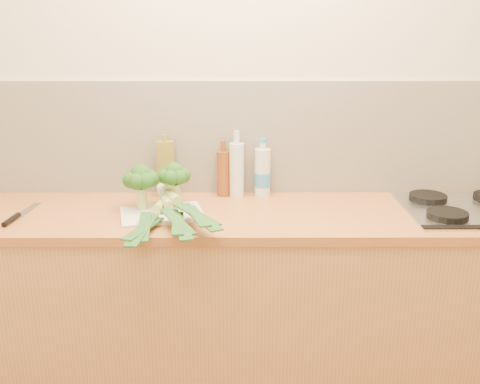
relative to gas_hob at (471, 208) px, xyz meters
The scene contains 14 objects.
room_shell 1.09m from the gas_hob, 163.89° to the left, with size 3.50×3.50×3.50m.
counter 1.12m from the gas_hob, behind, with size 3.20×0.62×0.90m.
gas_hob is the anchor object (origin of this frame).
chopping_board 1.36m from the gas_hob, behind, with size 0.35×0.26×0.01m, color beige.
broccoli_left 1.46m from the gas_hob, behind, with size 0.16×0.16×0.20m.
broccoli_right 1.32m from the gas_hob, behind, with size 0.14×0.15×0.20m.
leek_front 1.38m from the gas_hob, behind, with size 0.12×0.65×0.04m.
leek_mid 1.32m from the gas_hob, behind, with size 0.22×0.61×0.04m.
leek_back 1.28m from the gas_hob, behind, with size 0.32×0.57×0.04m.
chefs_knife 1.97m from the gas_hob, behind, with size 0.06×0.32×0.02m.
oil_tin 1.40m from the gas_hob, behind, with size 0.08×0.05×0.30m.
glass_bottle 1.07m from the gas_hob, 167.74° to the left, with size 0.07×0.07×0.32m.
amber_bottle 1.13m from the gas_hob, 167.66° to the left, with size 0.06×0.06×0.27m.
water_bottle 0.95m from the gas_hob, 165.45° to the left, with size 0.08×0.08×0.26m.
Camera 1 is at (-0.01, -1.03, 1.68)m, focal length 40.00 mm.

